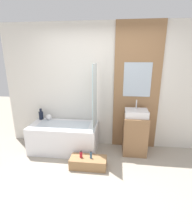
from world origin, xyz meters
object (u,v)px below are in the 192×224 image
Objects in this scene: vase_round_light at (49,117)px; bottle_soap_primary at (81,154)px; sink at (136,113)px; vase_tall_dark at (41,115)px; wooden_step_bench at (88,162)px; bottle_soap_secondary at (91,155)px; bathtub at (64,137)px.

vase_round_light is 0.94× the size of bottle_soap_primary.
bottle_soap_primary is at bearing -146.40° from sink.
vase_tall_dark is (-2.08, 0.17, -0.18)m from sink.
vase_round_light reaches higher than wooden_step_bench.
bottle_soap_secondary is at bearing -37.49° from vase_round_light.
bottle_soap_primary is (-0.13, 0.00, 0.15)m from wooden_step_bench.
vase_tall_dark reaches higher than bottle_soap_primary.
bottle_soap_primary is at bearing -42.68° from vase_round_light.
vase_tall_dark is at bearing 175.57° from vase_round_light.
bottle_soap_primary is (0.89, -0.83, -0.39)m from vase_round_light.
wooden_step_bench is 4.82× the size of bottle_soap_secondary.
bottle_soap_secondary reaches higher than wooden_step_bench.
sink reaches higher than bottle_soap_primary.
wooden_step_bench is 4.98× the size of bottle_soap_primary.
vase_round_light is 0.91× the size of bottle_soap_secondary.
wooden_step_bench is 5.31× the size of vase_round_light.
vase_tall_dark reaches higher than bottle_soap_secondary.
sink is at bearing 37.42° from wooden_step_bench.
wooden_step_bench is at bearing -0.00° from bottle_soap_primary.
vase_tall_dark is at bearing 142.15° from bottle_soap_primary.
vase_round_light is at bearing 142.51° from bottle_soap_secondary.
vase_round_light is (0.19, -0.01, -0.04)m from vase_tall_dark.
bottle_soap_secondary is (1.26, -0.84, -0.43)m from vase_tall_dark.
vase_tall_dark is 0.19m from vase_round_light.
bottle_soap_primary is (1.08, -0.84, -0.43)m from vase_tall_dark.
bathtub is at bearing -24.06° from vase_tall_dark.
bathtub is 11.22× the size of vase_round_light.
vase_tall_dark is 1.43m from bottle_soap_primary.
sink is 3.28× the size of bottle_soap_secondary.
wooden_step_bench is at bearing -43.01° from bathtub.
bathtub is 2.11× the size of wooden_step_bench.
vase_tall_dark reaches higher than wooden_step_bench.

